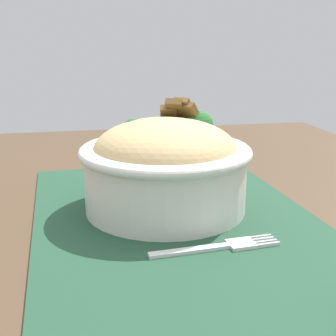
% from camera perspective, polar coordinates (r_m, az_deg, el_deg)
% --- Properties ---
extents(table, '(1.15, 0.88, 0.72)m').
position_cam_1_polar(table, '(0.52, 1.08, -14.69)').
color(table, '#4C3826').
rests_on(table, ground_plane).
extents(placemat, '(0.49, 0.33, 0.00)m').
position_cam_1_polar(placemat, '(0.51, 1.36, -6.93)').
color(placemat, '#1E422D').
rests_on(placemat, table).
extents(bowl, '(0.21, 0.21, 0.13)m').
position_cam_1_polar(bowl, '(0.53, 0.03, 0.52)').
color(bowl, silver).
rests_on(bowl, placemat).
extents(fork, '(0.03, 0.13, 0.00)m').
position_cam_1_polar(fork, '(0.45, 6.58, -9.70)').
color(fork, silver).
rests_on(fork, placemat).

